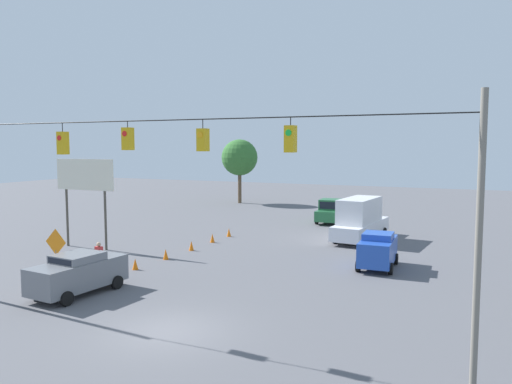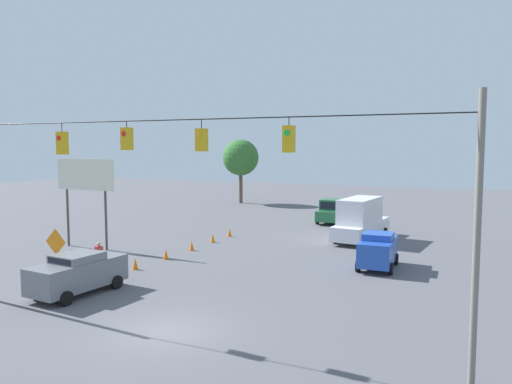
# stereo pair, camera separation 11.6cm
# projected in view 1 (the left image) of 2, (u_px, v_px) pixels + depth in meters

# --- Properties ---
(ground_plane) EXTENTS (140.00, 140.00, 0.00)m
(ground_plane) POSITION_uv_depth(u_px,v_px,m) (168.00, 331.00, 18.41)
(ground_plane) COLOR #56565B
(overhead_signal_span) EXTENTS (20.91, 0.38, 8.38)m
(overhead_signal_span) POSITION_uv_depth(u_px,v_px,m) (164.00, 188.00, 17.92)
(overhead_signal_span) COLOR slate
(overhead_signal_span) RESTS_ON ground_plane
(sedan_grey_parked_shoulder) EXTENTS (2.39, 4.68, 1.90)m
(sedan_grey_parked_shoulder) POSITION_uv_depth(u_px,v_px,m) (78.00, 273.00, 22.96)
(sedan_grey_parked_shoulder) COLOR slate
(sedan_grey_parked_shoulder) RESTS_ON ground_plane
(pickup_truck_green_withflow_deep) EXTENTS (2.41, 5.40, 2.12)m
(pickup_truck_green_withflow_deep) POSITION_uv_depth(u_px,v_px,m) (332.00, 211.00, 44.59)
(pickup_truck_green_withflow_deep) COLOR #236038
(pickup_truck_green_withflow_deep) RESTS_ON ground_plane
(box_truck_white_oncoming_deep) EXTENTS (2.89, 7.37, 3.08)m
(box_truck_white_oncoming_deep) POSITION_uv_depth(u_px,v_px,m) (360.00, 219.00, 36.14)
(box_truck_white_oncoming_deep) COLOR silver
(box_truck_white_oncoming_deep) RESTS_ON ground_plane
(sedan_blue_oncoming_far) EXTENTS (2.07, 3.89, 2.00)m
(sedan_blue_oncoming_far) POSITION_uv_depth(u_px,v_px,m) (378.00, 250.00, 27.86)
(sedan_blue_oncoming_far) COLOR #234CB2
(sedan_blue_oncoming_far) RESTS_ON ground_plane
(traffic_cone_nearest) EXTENTS (0.33, 0.33, 0.63)m
(traffic_cone_nearest) POSITION_uv_depth(u_px,v_px,m) (104.00, 276.00, 25.06)
(traffic_cone_nearest) COLOR orange
(traffic_cone_nearest) RESTS_ON ground_plane
(traffic_cone_second) EXTENTS (0.33, 0.33, 0.63)m
(traffic_cone_second) POSITION_uv_depth(u_px,v_px,m) (135.00, 264.00, 27.54)
(traffic_cone_second) COLOR orange
(traffic_cone_second) RESTS_ON ground_plane
(traffic_cone_third) EXTENTS (0.33, 0.33, 0.63)m
(traffic_cone_third) POSITION_uv_depth(u_px,v_px,m) (166.00, 254.00, 30.02)
(traffic_cone_third) COLOR orange
(traffic_cone_third) RESTS_ON ground_plane
(traffic_cone_fourth) EXTENTS (0.33, 0.33, 0.63)m
(traffic_cone_fourth) POSITION_uv_depth(u_px,v_px,m) (191.00, 246.00, 32.59)
(traffic_cone_fourth) COLOR orange
(traffic_cone_fourth) RESTS_ON ground_plane
(traffic_cone_fifth) EXTENTS (0.33, 0.33, 0.63)m
(traffic_cone_fifth) POSITION_uv_depth(u_px,v_px,m) (212.00, 238.00, 35.31)
(traffic_cone_fifth) COLOR orange
(traffic_cone_fifth) RESTS_ON ground_plane
(traffic_cone_farthest) EXTENTS (0.33, 0.33, 0.63)m
(traffic_cone_farthest) POSITION_uv_depth(u_px,v_px,m) (229.00, 232.00, 37.62)
(traffic_cone_farthest) COLOR orange
(traffic_cone_farthest) RESTS_ON ground_plane
(roadside_billboard) EXTENTS (4.74, 0.16, 5.96)m
(roadside_billboard) POSITION_uv_depth(u_px,v_px,m) (85.00, 181.00, 33.06)
(roadside_billboard) COLOR #4C473D
(roadside_billboard) RESTS_ON ground_plane
(work_zone_sign) EXTENTS (1.27, 0.06, 2.84)m
(work_zone_sign) POSITION_uv_depth(u_px,v_px,m) (56.00, 246.00, 24.02)
(work_zone_sign) COLOR slate
(work_zone_sign) RESTS_ON ground_plane
(pedestrian) EXTENTS (0.40, 0.28, 1.61)m
(pedestrian) POSITION_uv_depth(u_px,v_px,m) (99.00, 257.00, 27.13)
(pedestrian) COLOR #2D334C
(pedestrian) RESTS_ON ground_plane
(tree_horizon_left) EXTENTS (4.31, 4.31, 7.61)m
(tree_horizon_left) POSITION_uv_depth(u_px,v_px,m) (240.00, 158.00, 59.33)
(tree_horizon_left) COLOR brown
(tree_horizon_left) RESTS_ON ground_plane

